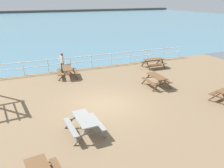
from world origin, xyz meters
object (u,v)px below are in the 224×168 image
picnic_table_near_right (67,70)px  picnic_table_far_right (84,122)px  visitor (62,62)px  picnic_table_near_left (154,61)px  picnic_table_mid_centre (157,78)px

picnic_table_near_right → picnic_table_far_right: bearing=-179.4°
picnic_table_near_right → visitor: bearing=13.4°
picnic_table_near_left → visitor: (-7.79, 1.66, 0.36)m
picnic_table_mid_centre → visitor: visitor is taller
picnic_table_far_right → picnic_table_mid_centre: bearing=-59.9°
picnic_table_near_left → visitor: 7.97m
picnic_table_near_left → picnic_table_far_right: 12.00m
picnic_table_near_right → picnic_table_mid_centre: 6.96m
picnic_table_near_left → picnic_table_near_right: size_ratio=0.91×
picnic_table_near_left → picnic_table_near_right: (-7.69, 0.41, 0.00)m
picnic_table_near_left → picnic_table_mid_centre: same height
picnic_table_near_left → picnic_table_far_right: size_ratio=1.00×
picnic_table_mid_centre → picnic_table_far_right: bearing=123.7°
picnic_table_near_left → picnic_table_near_right: same height
picnic_table_near_left → picnic_table_mid_centre: (-2.43, -4.15, 0.00)m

